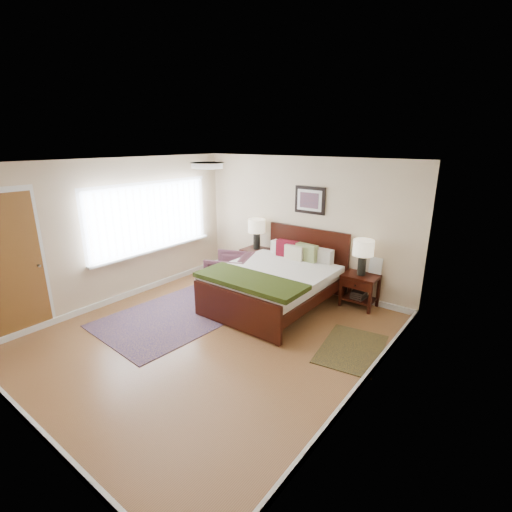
{
  "coord_description": "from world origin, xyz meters",
  "views": [
    {
      "loc": [
        3.5,
        -3.52,
        2.77
      ],
      "look_at": [
        0.15,
        0.84,
        1.05
      ],
      "focal_mm": 26.0,
      "sensor_mm": 36.0,
      "label": 1
    }
  ],
  "objects_px": {
    "lamp_right": "(363,251)",
    "nightstand_right": "(360,287)",
    "bed": "(276,276)",
    "rug_persian": "(174,316)",
    "lamp_left": "(257,228)",
    "armchair": "(230,272)",
    "nightstand_left": "(256,255)"
  },
  "relations": [
    {
      "from": "bed",
      "to": "nightstand_left",
      "type": "height_order",
      "value": "bed"
    },
    {
      "from": "nightstand_left",
      "to": "lamp_right",
      "type": "xyz_separation_m",
      "value": [
        2.24,
        0.02,
        0.49
      ]
    },
    {
      "from": "nightstand_right",
      "to": "rug_persian",
      "type": "xyz_separation_m",
      "value": [
        -2.24,
        -2.22,
        -0.35
      ]
    },
    {
      "from": "armchair",
      "to": "lamp_left",
      "type": "bearing_deg",
      "value": 157.61
    },
    {
      "from": "bed",
      "to": "nightstand_left",
      "type": "relative_size",
      "value": 3.42
    },
    {
      "from": "nightstand_right",
      "to": "armchair",
      "type": "bearing_deg",
      "value": -160.42
    },
    {
      "from": "lamp_left",
      "to": "lamp_right",
      "type": "relative_size",
      "value": 1.0
    },
    {
      "from": "nightstand_left",
      "to": "nightstand_right",
      "type": "height_order",
      "value": "nightstand_left"
    },
    {
      "from": "bed",
      "to": "lamp_left",
      "type": "height_order",
      "value": "lamp_left"
    },
    {
      "from": "nightstand_right",
      "to": "rug_persian",
      "type": "bearing_deg",
      "value": -135.2
    },
    {
      "from": "nightstand_left",
      "to": "lamp_right",
      "type": "relative_size",
      "value": 1.05
    },
    {
      "from": "nightstand_left",
      "to": "lamp_left",
      "type": "distance_m",
      "value": 0.56
    },
    {
      "from": "nightstand_right",
      "to": "lamp_right",
      "type": "height_order",
      "value": "lamp_right"
    },
    {
      "from": "nightstand_left",
      "to": "nightstand_right",
      "type": "relative_size",
      "value": 1.1
    },
    {
      "from": "rug_persian",
      "to": "armchair",
      "type": "bearing_deg",
      "value": 94.51
    },
    {
      "from": "bed",
      "to": "armchair",
      "type": "xyz_separation_m",
      "value": [
        -1.09,
        0.04,
        -0.19
      ]
    },
    {
      "from": "bed",
      "to": "lamp_left",
      "type": "relative_size",
      "value": 3.6
    },
    {
      "from": "nightstand_right",
      "to": "lamp_left",
      "type": "bearing_deg",
      "value": 179.66
    },
    {
      "from": "lamp_left",
      "to": "rug_persian",
      "type": "xyz_separation_m",
      "value": [
        0.01,
        -2.23,
        -1.07
      ]
    },
    {
      "from": "nightstand_left",
      "to": "rug_persian",
      "type": "distance_m",
      "value": 2.27
    },
    {
      "from": "nightstand_right",
      "to": "armchair",
      "type": "relative_size",
      "value": 0.74
    },
    {
      "from": "lamp_left",
      "to": "nightstand_right",
      "type": "bearing_deg",
      "value": -0.34
    },
    {
      "from": "rug_persian",
      "to": "nightstand_right",
      "type": "bearing_deg",
      "value": 48.47
    },
    {
      "from": "lamp_right",
      "to": "nightstand_left",
      "type": "bearing_deg",
      "value": -179.44
    },
    {
      "from": "nightstand_left",
      "to": "lamp_right",
      "type": "height_order",
      "value": "lamp_right"
    },
    {
      "from": "nightstand_left",
      "to": "rug_persian",
      "type": "xyz_separation_m",
      "value": [
        0.01,
        -2.21,
        -0.51
      ]
    },
    {
      "from": "armchair",
      "to": "rug_persian",
      "type": "relative_size",
      "value": 0.34
    },
    {
      "from": "lamp_left",
      "to": "lamp_right",
      "type": "height_order",
      "value": "lamp_left"
    },
    {
      "from": "bed",
      "to": "rug_persian",
      "type": "bearing_deg",
      "value": -127.75
    },
    {
      "from": "nightstand_right",
      "to": "lamp_right",
      "type": "relative_size",
      "value": 0.96
    },
    {
      "from": "lamp_right",
      "to": "nightstand_right",
      "type": "bearing_deg",
      "value": -90.0
    },
    {
      "from": "nightstand_left",
      "to": "armchair",
      "type": "distance_m",
      "value": 0.81
    }
  ]
}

